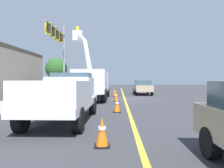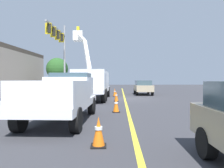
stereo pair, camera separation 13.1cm
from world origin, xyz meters
TOP-DOWN VIEW (x-y plane):
  - ground at (0.00, 0.00)m, footprint 120.00×120.00m
  - sidewalk_far_side at (0.56, 7.85)m, footprint 60.10×7.86m
  - lane_centre_stripe at (0.00, 0.00)m, footprint 49.88×3.71m
  - utility_bucket_truck at (-0.18, 2.86)m, footprint 8.36×3.52m
  - service_pickup_truck at (-10.20, 3.54)m, footprint 5.74×2.51m
  - passing_minivan at (5.56, -2.71)m, footprint 4.92×2.24m
  - traffic_cone_leading at (-13.48, 1.95)m, footprint 0.40×0.40m
  - traffic_cone_mid_front at (-7.86, 1.21)m, footprint 0.40×0.40m
  - traffic_cone_mid_rear at (-2.12, 0.89)m, footprint 0.40×0.40m
  - traffic_cone_trailing at (2.91, 0.79)m, footprint 0.40×0.40m
  - traffic_signal_mast at (3.19, 6.64)m, footprint 6.10×0.85m
  - street_tree_right at (8.74, 8.20)m, footprint 2.87×2.87m

SIDE VIEW (x-z plane):
  - ground at x=0.00m, z-range 0.00..0.00m
  - lane_centre_stripe at x=0.00m, z-range 0.00..0.01m
  - sidewalk_far_side at x=0.56m, z-range 0.00..0.12m
  - traffic_cone_leading at x=-13.48m, z-range -0.01..0.77m
  - traffic_cone_mid_rear at x=-2.12m, z-range -0.01..0.80m
  - traffic_cone_mid_front at x=-7.86m, z-range -0.01..0.81m
  - traffic_cone_trailing at x=2.91m, z-range -0.01..0.86m
  - passing_minivan at x=5.56m, z-range 0.13..1.82m
  - service_pickup_truck at x=-10.20m, z-range 0.09..2.15m
  - utility_bucket_truck at x=-0.18m, z-range -1.81..5.02m
  - street_tree_right at x=8.74m, z-range 0.90..5.60m
  - traffic_signal_mast at x=3.19m, z-range 1.54..9.58m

